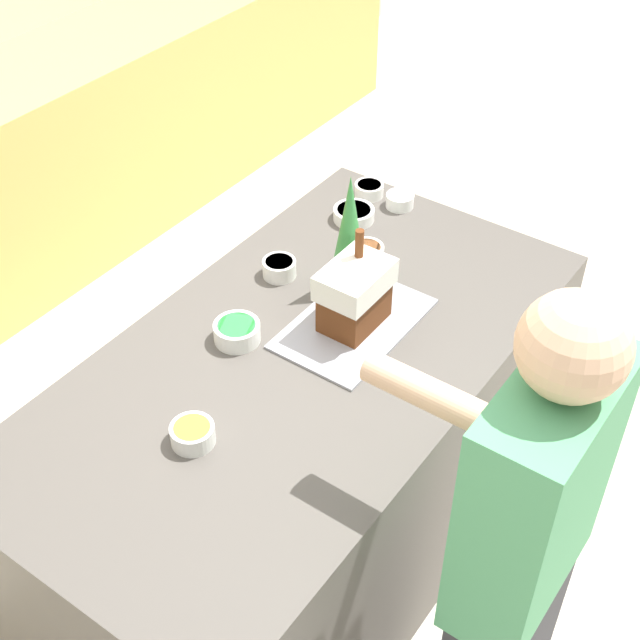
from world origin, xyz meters
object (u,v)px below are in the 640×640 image
(decorative_tree, at_px, (349,234))
(candy_bowl_far_left, at_px, (237,331))
(baking_tray, at_px, (354,323))
(candy_bowl_near_tray_right, at_px, (369,189))
(candy_bowl_behind_tray, at_px, (354,214))
(candy_bowl_front_corner, at_px, (193,434))
(candy_bowl_near_tray_left, at_px, (366,252))
(candy_bowl_far_right, at_px, (279,267))
(person, at_px, (517,565))
(candy_bowl_center_rear, at_px, (400,200))
(gingerbread_house, at_px, (355,294))

(decorative_tree, bearing_deg, candy_bowl_far_left, 162.48)
(baking_tray, xyz_separation_m, candy_bowl_near_tray_right, (0.58, 0.33, 0.02))
(baking_tray, relative_size, candy_bowl_far_left, 3.50)
(candy_bowl_far_left, relative_size, candy_bowl_behind_tray, 0.96)
(candy_bowl_front_corner, xyz_separation_m, candy_bowl_near_tray_left, (0.86, 0.06, -0.00))
(candy_bowl_far_right, bearing_deg, candy_bowl_far_left, -164.55)
(person, bearing_deg, candy_bowl_far_right, 65.82)
(candy_bowl_center_rear, bearing_deg, candy_bowl_far_left, 178.98)
(gingerbread_house, xyz_separation_m, candy_bowl_far_right, (0.06, 0.30, -0.08))
(decorative_tree, relative_size, candy_bowl_far_left, 2.95)
(candy_bowl_front_corner, relative_size, person, 0.07)
(candy_bowl_near_tray_right, bearing_deg, candy_bowl_center_rear, -88.18)
(candy_bowl_center_rear, relative_size, candy_bowl_front_corner, 0.85)
(baking_tray, distance_m, candy_bowl_behind_tray, 0.52)
(candy_bowl_near_tray_left, distance_m, candy_bowl_far_right, 0.27)
(gingerbread_house, relative_size, candy_bowl_near_tray_right, 2.81)
(baking_tray, relative_size, gingerbread_house, 1.64)
(candy_bowl_far_left, bearing_deg, candy_bowl_center_rear, -1.02)
(candy_bowl_far_left, relative_size, person, 0.08)
(candy_bowl_center_rear, height_order, candy_bowl_front_corner, candy_bowl_front_corner)
(candy_bowl_front_corner, relative_size, candy_bowl_far_right, 1.09)
(candy_bowl_near_tray_right, relative_size, candy_bowl_front_corner, 0.89)
(candy_bowl_near_tray_right, xyz_separation_m, candy_bowl_behind_tray, (-0.15, -0.04, -0.00))
(candy_bowl_near_tray_right, distance_m, candy_bowl_near_tray_left, 0.36)
(decorative_tree, bearing_deg, gingerbread_house, -140.50)
(candy_bowl_far_left, distance_m, candy_bowl_front_corner, 0.38)
(candy_bowl_near_tray_right, bearing_deg, candy_bowl_front_corner, -167.77)
(candy_bowl_near_tray_right, relative_size, candy_bowl_center_rear, 1.05)
(gingerbread_house, height_order, decorative_tree, decorative_tree)
(decorative_tree, relative_size, candy_bowl_behind_tray, 2.84)
(baking_tray, relative_size, person, 0.28)
(baking_tray, height_order, candy_bowl_front_corner, candy_bowl_front_corner)
(candy_bowl_front_corner, bearing_deg, candy_bowl_near_tray_right, 12.23)
(candy_bowl_far_right, bearing_deg, gingerbread_house, -100.73)
(decorative_tree, bearing_deg, person, -122.93)
(gingerbread_house, height_order, candy_bowl_near_tray_left, gingerbread_house)
(candy_bowl_front_corner, xyz_separation_m, person, (0.19, -0.78, -0.10))
(candy_bowl_far_left, relative_size, candy_bowl_near_tray_right, 1.32)
(gingerbread_house, height_order, candy_bowl_far_right, gingerbread_house)
(candy_bowl_far_right, height_order, person, person)
(decorative_tree, xyz_separation_m, candy_bowl_far_right, (-0.07, 0.20, -0.16))
(decorative_tree, distance_m, candy_bowl_near_tray_right, 0.52)
(candy_bowl_near_tray_right, xyz_separation_m, person, (-0.97, -1.03, -0.10))
(candy_bowl_near_tray_right, bearing_deg, candy_bowl_behind_tray, -165.68)
(candy_bowl_near_tray_left, bearing_deg, candy_bowl_far_right, 142.30)
(candy_bowl_near_tray_right, distance_m, person, 1.42)
(candy_bowl_far_left, xyz_separation_m, candy_bowl_behind_tray, (0.67, 0.07, -0.01))
(candy_bowl_behind_tray, distance_m, candy_bowl_front_corner, 1.04)
(candy_bowl_far_left, distance_m, candy_bowl_near_tray_left, 0.52)
(candy_bowl_front_corner, height_order, candy_bowl_far_right, candy_bowl_far_right)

